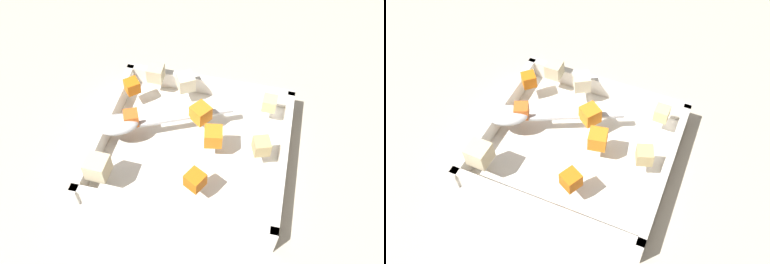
{
  "view_description": "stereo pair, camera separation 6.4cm",
  "coord_description": "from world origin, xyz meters",
  "views": [
    {
      "loc": [
        -0.1,
        0.37,
        0.56
      ],
      "look_at": [
        -0.01,
        -0.0,
        0.06
      ],
      "focal_mm": 38.8,
      "sensor_mm": 36.0,
      "label": 1
    },
    {
      "loc": [
        -0.16,
        0.36,
        0.56
      ],
      "look_at": [
        -0.01,
        -0.0,
        0.06
      ],
      "focal_mm": 38.8,
      "sensor_mm": 36.0,
      "label": 2
    }
  ],
  "objects": [
    {
      "name": "potato_chunk_near_left",
      "position": [
        0.11,
        0.09,
        0.06
      ],
      "size": [
        0.03,
        0.03,
        0.03
      ],
      "primitive_type": "cube",
      "rotation": [
        0.0,
        0.0,
        4.68
      ],
      "color": "beige",
      "rests_on": "baking_dish"
    },
    {
      "name": "potato_chunk_heap_top",
      "position": [
        -0.12,
        -0.09,
        0.06
      ],
      "size": [
        0.02,
        0.02,
        0.02
      ],
      "primitive_type": "cube",
      "rotation": [
        0.0,
        0.0,
        6.26
      ],
      "color": "#E0CC89",
      "rests_on": "baking_dish"
    },
    {
      "name": "carrot_chunk_back_center",
      "position": [
        0.11,
        -0.07,
        0.06
      ],
      "size": [
        0.03,
        0.03,
        0.02
      ],
      "primitive_type": "cube",
      "rotation": [
        0.0,
        0.0,
        3.86
      ],
      "color": "orange",
      "rests_on": "baking_dish"
    },
    {
      "name": "carrot_chunk_center",
      "position": [
        -0.03,
        0.08,
        0.06
      ],
      "size": [
        0.03,
        0.03,
        0.02
      ],
      "primitive_type": "cube",
      "rotation": [
        0.0,
        0.0,
        5.8
      ],
      "color": "orange",
      "rests_on": "baking_dish"
    },
    {
      "name": "potato_chunk_mid_left",
      "position": [
        -0.12,
        -0.0,
        0.06
      ],
      "size": [
        0.03,
        0.03,
        0.02
      ],
      "primitive_type": "cube",
      "rotation": [
        0.0,
        0.0,
        5.05
      ],
      "color": "tan",
      "rests_on": "baking_dish"
    },
    {
      "name": "carrot_chunk_corner_sw",
      "position": [
        -0.01,
        -0.04,
        0.06
      ],
      "size": [
        0.04,
        0.04,
        0.03
      ],
      "primitive_type": "cube",
      "rotation": [
        0.0,
        0.0,
        2.52
      ],
      "color": "orange",
      "rests_on": "baking_dish"
    },
    {
      "name": "baking_dish",
      "position": [
        -0.01,
        -0.0,
        0.01
      ],
      "size": [
        0.3,
        0.27,
        0.05
      ],
      "color": "white",
      "rests_on": "ground_plane"
    },
    {
      "name": "potato_chunk_mid_right",
      "position": [
        0.08,
        -0.11,
        0.06
      ],
      "size": [
        0.03,
        0.03,
        0.03
      ],
      "primitive_type": "cube",
      "rotation": [
        0.0,
        0.0,
        1.59
      ],
      "color": "beige",
      "rests_on": "baking_dish"
    },
    {
      "name": "carrot_chunk_far_right",
      "position": [
        0.09,
        -0.01,
        0.06
      ],
      "size": [
        0.03,
        0.03,
        0.02
      ],
      "primitive_type": "cube",
      "rotation": [
        0.0,
        0.0,
        1.98
      ],
      "color": "orange",
      "rests_on": "baking_dish"
    },
    {
      "name": "ground_plane",
      "position": [
        0.0,
        0.0,
        0.0
      ],
      "size": [
        4.0,
        4.0,
        0.0
      ],
      "primitive_type": "plane",
      "color": "#BCB29E"
    },
    {
      "name": "serving_spoon",
      "position": [
        0.1,
        0.0,
        0.06
      ],
      "size": [
        0.21,
        0.12,
        0.02
      ],
      "rotation": [
        0.0,
        0.0,
        3.58
      ],
      "color": "silver",
      "rests_on": "baking_dish"
    },
    {
      "name": "carrot_chunk_corner_se",
      "position": [
        -0.04,
        0.0,
        0.06
      ],
      "size": [
        0.03,
        0.03,
        0.03
      ],
      "primitive_type": "cube",
      "rotation": [
        0.0,
        0.0,
        0.19
      ],
      "color": "orange",
      "rests_on": "baking_dish"
    },
    {
      "name": "potato_chunk_heap_side",
      "position": [
        0.03,
        -0.1,
        0.06
      ],
      "size": [
        0.04,
        0.04,
        0.03
      ],
      "primitive_type": "cube",
      "rotation": [
        0.0,
        0.0,
        2.11
      ],
      "color": "beige",
      "rests_on": "baking_dish"
    }
  ]
}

